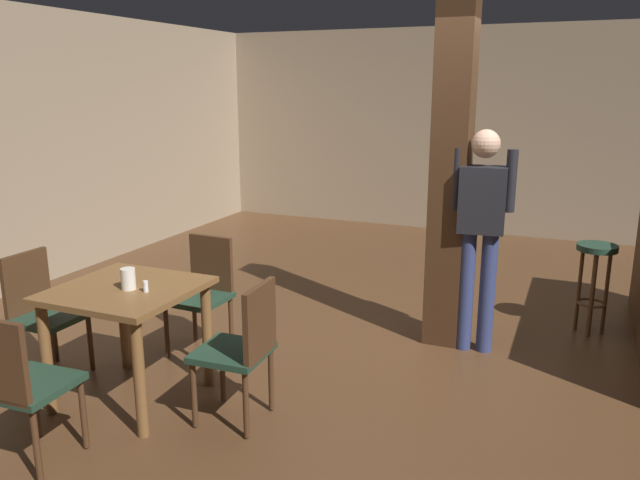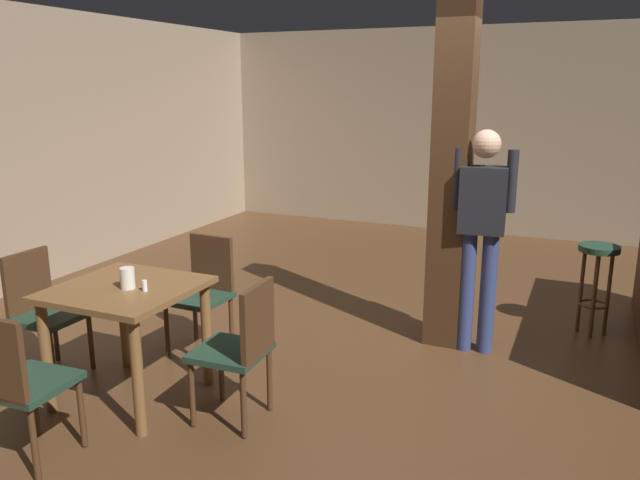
{
  "view_description": "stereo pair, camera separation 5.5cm",
  "coord_description": "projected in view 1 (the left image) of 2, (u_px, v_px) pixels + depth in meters",
  "views": [
    {
      "loc": [
        1.18,
        -4.33,
        2.04
      ],
      "look_at": [
        -0.58,
        -0.17,
        0.91
      ],
      "focal_mm": 35.0,
      "sensor_mm": 36.0,
      "label": 1
    },
    {
      "loc": [
        1.23,
        -4.31,
        2.04
      ],
      "look_at": [
        -0.58,
        -0.17,
        0.91
      ],
      "focal_mm": 35.0,
      "sensor_mm": 36.0,
      "label": 2
    }
  ],
  "objects": [
    {
      "name": "salt_shaker",
      "position": [
        146.0,
        286.0,
        3.88
      ],
      "size": [
        0.03,
        0.03,
        0.07
      ],
      "primitive_type": "cylinder",
      "color": "silver",
      "rests_on": "dining_table"
    },
    {
      "name": "wall_back",
      "position": [
        492.0,
        132.0,
        8.49
      ],
      "size": [
        8.0,
        0.1,
        2.8
      ],
      "primitive_type": "cube",
      "color": "gray",
      "rests_on": "ground_plane"
    },
    {
      "name": "bar_stool_near",
      "position": [
        595.0,
        268.0,
        5.14
      ],
      "size": [
        0.32,
        0.32,
        0.76
      ],
      "color": "#1E3828",
      "rests_on": "ground_plane"
    },
    {
      "name": "napkin_cup",
      "position": [
        128.0,
        279.0,
        3.93
      ],
      "size": [
        0.09,
        0.09,
        0.14
      ],
      "primitive_type": "cylinder",
      "color": "silver",
      "rests_on": "dining_table"
    },
    {
      "name": "chair_south",
      "position": [
        19.0,
        382.0,
        3.3
      ],
      "size": [
        0.44,
        0.44,
        0.89
      ],
      "color": "#1E3828",
      "rests_on": "ground_plane"
    },
    {
      "name": "ground_plane",
      "position": [
        398.0,
        356.0,
        4.81
      ],
      "size": [
        10.8,
        10.8,
        0.0
      ],
      "primitive_type": "plane",
      "color": "#4C301C"
    },
    {
      "name": "dining_table",
      "position": [
        128.0,
        309.0,
        4.02
      ],
      "size": [
        0.86,
        0.86,
        0.78
      ],
      "color": "brown",
      "rests_on": "ground_plane"
    },
    {
      "name": "chair_north",
      "position": [
        204.0,
        289.0,
        4.8
      ],
      "size": [
        0.44,
        0.44,
        0.89
      ],
      "color": "#1E3828",
      "rests_on": "ground_plane"
    },
    {
      "name": "standing_person",
      "position": [
        481.0,
        226.0,
        4.69
      ],
      "size": [
        0.47,
        0.23,
        1.72
      ],
      "color": "black",
      "rests_on": "ground_plane"
    },
    {
      "name": "chair_east",
      "position": [
        243.0,
        345.0,
        3.76
      ],
      "size": [
        0.44,
        0.44,
        0.89
      ],
      "color": "#1E3828",
      "rests_on": "ground_plane"
    },
    {
      "name": "chair_west",
      "position": [
        41.0,
        309.0,
        4.37
      ],
      "size": [
        0.43,
        0.43,
        0.89
      ],
      "color": "#1E3828",
      "rests_on": "ground_plane"
    },
    {
      "name": "pillar",
      "position": [
        451.0,
        170.0,
        4.77
      ],
      "size": [
        0.28,
        0.28,
        2.8
      ],
      "primitive_type": "cube",
      "color": "#422816",
      "rests_on": "ground_plane"
    }
  ]
}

